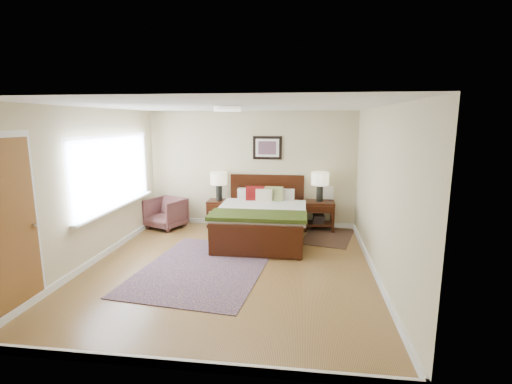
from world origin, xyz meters
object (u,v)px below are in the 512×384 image
nightstand_left (219,206)px  armchair (166,213)px  lamp_right (320,181)px  bed (262,214)px  lamp_left (219,181)px  rug_persian (204,268)px  nightstand_right (319,213)px

nightstand_left → armchair: armchair is taller
nightstand_left → lamp_right: size_ratio=0.96×
bed → nightstand_left: size_ratio=3.56×
lamp_left → nightstand_left: bearing=-90.0°
lamp_left → rug_persian: 2.58m
lamp_left → lamp_right: (2.16, 0.00, 0.04)m
armchair → nightstand_left: bearing=34.5°
lamp_right → armchair: (-3.28, -0.27, -0.73)m
nightstand_right → bed: bearing=-145.3°
bed → nightstand_left: bed is taller
nightstand_left → bed: bearing=-37.0°
nightstand_left → nightstand_right: bearing=0.2°
armchair → rug_persian: size_ratio=0.28×
bed → nightstand_right: bed is taller
nightstand_left → armchair: bearing=-167.5°
nightstand_left → lamp_left: lamp_left is taller
lamp_left → rug_persian: lamp_left is taller
nightstand_left → nightstand_right: 2.16m
bed → rug_persian: (-0.74, -1.56, -0.51)m
bed → lamp_left: bearing=142.3°
nightstand_right → lamp_left: bearing=179.7°
nightstand_right → rug_persian: size_ratio=0.24×
bed → armchair: 2.22m
rug_persian → bed: bearing=70.9°
nightstand_left → lamp_left: bearing=90.0°
bed → armchair: bearing=166.3°
lamp_right → rug_persian: lamp_right is taller
nightstand_left → rug_persian: 2.39m
lamp_left → lamp_right: 2.16m
nightstand_right → armchair: 3.29m
bed → rug_persian: 1.80m
lamp_left → lamp_right: bearing=0.0°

